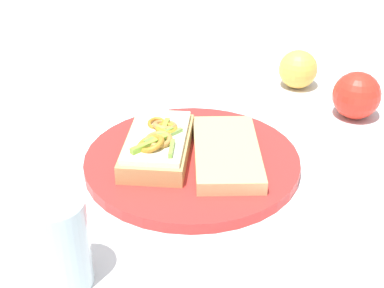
% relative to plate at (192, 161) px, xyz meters
% --- Properties ---
extents(ground_plane, '(2.00, 2.00, 0.00)m').
position_rel_plate_xyz_m(ground_plane, '(0.00, 0.00, -0.01)').
color(ground_plane, silver).
rests_on(ground_plane, ground).
extents(plate, '(0.30, 0.30, 0.02)m').
position_rel_plate_xyz_m(plate, '(0.00, 0.00, 0.00)').
color(plate, red).
rests_on(plate, ground_plane).
extents(sandwich, '(0.15, 0.18, 0.05)m').
position_rel_plate_xyz_m(sandwich, '(-0.04, 0.02, 0.03)').
color(sandwich, tan).
rests_on(sandwich, plate).
extents(bread_slice_side, '(0.15, 0.20, 0.02)m').
position_rel_plate_xyz_m(bread_slice_side, '(0.04, -0.02, 0.02)').
color(bread_slice_side, tan).
rests_on(bread_slice_side, plate).
extents(apple_1, '(0.10, 0.10, 0.07)m').
position_rel_plate_xyz_m(apple_1, '(0.28, 0.18, 0.03)').
color(apple_1, gold).
rests_on(apple_1, ground_plane).
extents(apple_2, '(0.10, 0.10, 0.08)m').
position_rel_plate_xyz_m(apple_2, '(0.30, 0.04, 0.03)').
color(apple_2, red).
rests_on(apple_2, ground_plane).
extents(drinking_glass, '(0.06, 0.06, 0.10)m').
position_rel_plate_xyz_m(drinking_glass, '(-0.21, -0.16, 0.04)').
color(drinking_glass, silver).
rests_on(drinking_glass, ground_plane).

